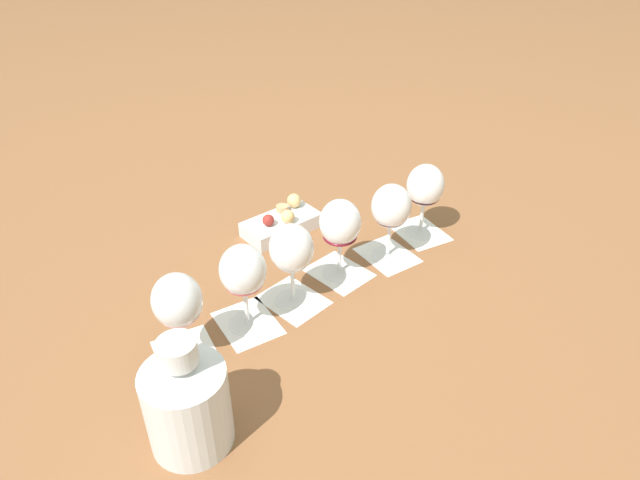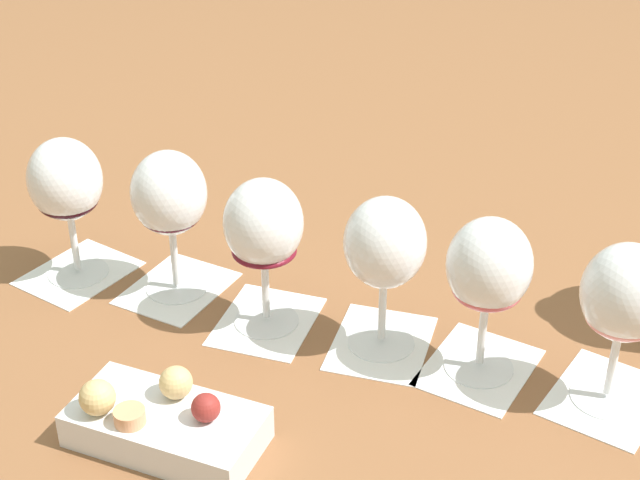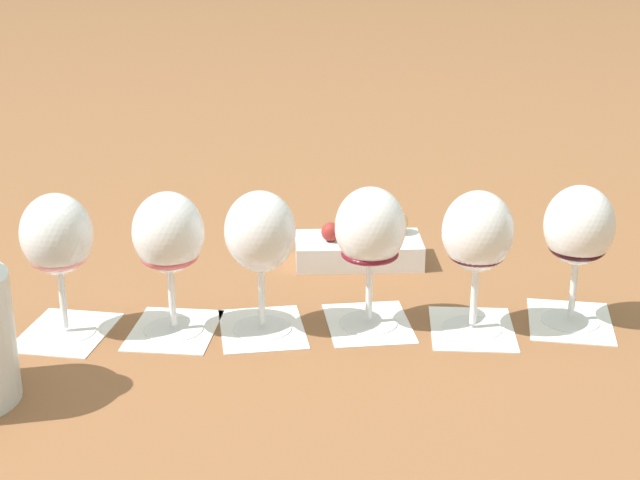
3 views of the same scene
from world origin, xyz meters
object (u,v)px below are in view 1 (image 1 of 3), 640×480
Objects in this scene: wine_glass_2 at (292,252)px; wine_glass_5 at (425,189)px; wine_glass_3 at (340,226)px; snack_dish at (282,223)px; ceramic_vase at (186,400)px; wine_glass_1 at (243,274)px; wine_glass_4 at (391,210)px; wine_glass_0 at (178,304)px.

wine_glass_2 is 0.34m from wine_glass_5.
wine_glass_3 is 0.88× the size of snack_dish.
ceramic_vase is (-0.12, -0.41, -0.03)m from wine_glass_3.
wine_glass_1 and wine_glass_4 have the same top height.
wine_glass_1 is 0.31m from snack_dish.
ceramic_vase is at bearing -89.79° from wine_glass_1.
wine_glass_0 is 0.12m from wine_glass_1.
snack_dish is at bearing 92.29° from ceramic_vase.
wine_glass_2 is at bearing 52.02° from wine_glass_0.
wine_glass_2 is at bearing -69.82° from snack_dish.
wine_glass_4 is 0.88× the size of snack_dish.
wine_glass_3 is at bearing -128.94° from wine_glass_5.
wine_glass_3 is at bearing 54.28° from wine_glass_1.
wine_glass_2 is 1.00× the size of wine_glass_3.
ceramic_vase is 1.01× the size of snack_dish.
wine_glass_2 and wine_glass_3 have the same top height.
wine_glass_4 is 1.00× the size of wine_glass_5.
wine_glass_0 is 0.56m from wine_glass_5.
wine_glass_4 is at bearing 50.27° from wine_glass_1.
snack_dish is at bearing 110.18° from wine_glass_2.
snack_dish is (-0.15, 0.12, -0.09)m from wine_glass_3.
wine_glass_4 is 0.11m from wine_glass_5.
snack_dish is (-0.29, -0.05, -0.09)m from wine_glass_5.
wine_glass_3 is 1.00× the size of wine_glass_5.
wine_glass_0 and wine_glass_4 have the same top height.
wine_glass_1 is at bearing 90.21° from ceramic_vase.
ceramic_vase is at bearing -106.87° from wine_glass_3.
wine_glass_5 is at bearing 10.67° from snack_dish.
wine_glass_3 is 0.22m from wine_glass_5.
wine_glass_0 is 1.00× the size of wine_glass_5.
wine_glass_4 is at bearing -10.80° from snack_dish.
wine_glass_2 and wine_glass_4 have the same top height.
wine_glass_5 is (0.27, 0.35, -0.00)m from wine_glass_1.
ceramic_vase is at bearing -63.44° from wine_glass_0.
wine_glass_4 is 0.87× the size of ceramic_vase.
wine_glass_0 reaches higher than snack_dish.
wine_glass_2 is 0.32m from ceramic_vase.
wine_glass_5 is 0.88× the size of snack_dish.
wine_glass_5 is at bearing 65.57° from ceramic_vase.
wine_glass_0 is at bearing -129.15° from wine_glass_4.
wine_glass_5 is 0.64m from ceramic_vase.
wine_glass_1 and wine_glass_2 have the same top height.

